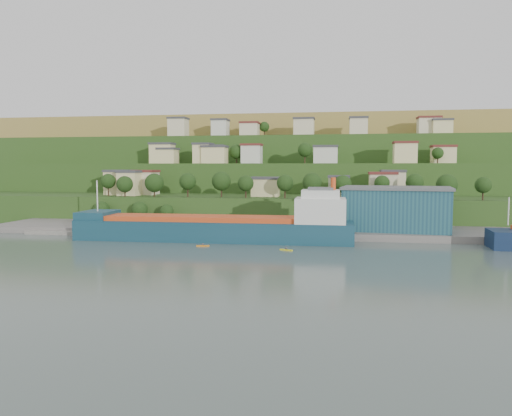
% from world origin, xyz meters
% --- Properties ---
extents(ground, '(500.00, 500.00, 0.00)m').
position_xyz_m(ground, '(0.00, 0.00, 0.00)').
color(ground, '#4A5A58').
rests_on(ground, ground).
extents(quay, '(220.00, 26.00, 4.00)m').
position_xyz_m(quay, '(20.00, 28.00, 0.00)').
color(quay, slate).
rests_on(quay, ground).
extents(pebble_beach, '(40.00, 18.00, 2.40)m').
position_xyz_m(pebble_beach, '(-55.00, 22.00, 0.00)').
color(pebble_beach, slate).
rests_on(pebble_beach, ground).
extents(hillside, '(360.00, 210.82, 96.00)m').
position_xyz_m(hillside, '(-0.02, 168.70, 0.08)').
color(hillside, '#284719').
rests_on(hillside, ground).
extents(cargo_ship_near, '(78.14, 13.68, 20.04)m').
position_xyz_m(cargo_ship_near, '(-12.29, 10.50, 3.20)').
color(cargo_ship_near, '#133A48').
rests_on(cargo_ship_near, ground).
extents(warehouse, '(33.08, 22.63, 12.80)m').
position_xyz_m(warehouse, '(36.72, 27.15, 8.43)').
color(warehouse, navy).
rests_on(warehouse, quay).
extents(caravan, '(5.65, 3.32, 2.47)m').
position_xyz_m(caravan, '(-56.04, 20.85, 2.43)').
color(caravan, silver).
rests_on(caravan, pebble_beach).
extents(dinghy, '(4.61, 2.97, 0.86)m').
position_xyz_m(dinghy, '(-41.02, 16.40, 1.63)').
color(dinghy, silver).
rests_on(dinghy, pebble_beach).
extents(kayak_orange, '(3.45, 1.22, 0.85)m').
position_xyz_m(kayak_orange, '(-14.75, -0.12, 0.25)').
color(kayak_orange, orange).
rests_on(kayak_orange, ground).
extents(kayak_yellow, '(3.38, 1.75, 0.85)m').
position_xyz_m(kayak_yellow, '(7.37, -2.84, 0.25)').
color(kayak_yellow, yellow).
rests_on(kayak_yellow, ground).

